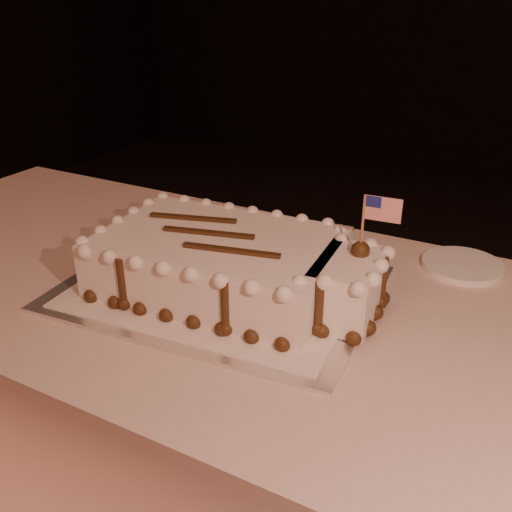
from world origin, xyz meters
The scene contains 5 objects.
banquet_table centered at (0.00, 0.60, 0.38)m, with size 2.40×0.80×0.75m, color beige.
cake_board centered at (-0.25, 0.59, 0.75)m, with size 0.59×0.44×0.01m, color silver.
doily centered at (-0.25, 0.59, 0.76)m, with size 0.52×0.40×0.00m, color white.
sheet_cake centered at (-0.22, 0.59, 0.81)m, with size 0.56×0.35×0.22m.
side_plate centered at (0.15, 0.91, 0.76)m, with size 0.17×0.17×0.01m, color white.
Camera 1 is at (0.28, -0.23, 1.30)m, focal length 40.00 mm.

